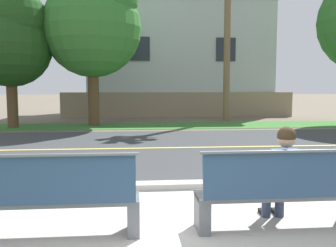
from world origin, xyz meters
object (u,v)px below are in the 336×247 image
Objects in this scene: bench_left at (50,199)px; seated_person_blue at (282,172)px; bench_right at (281,193)px; shade_tree_far_left at (12,39)px; shade_tree_left at (95,21)px.

seated_person_blue is (2.76, 0.17, 0.21)m from bench_left.
shade_tree_far_left is (-6.72, 11.85, 3.18)m from bench_right.
shade_tree_far_left reaches higher than seated_person_blue.
seated_person_blue is at bearing -59.78° from shade_tree_far_left.
seated_person_blue is 0.22× the size of shade_tree_far_left.
seated_person_blue reaches higher than bench_right.
bench_right is at bearing -60.44° from shade_tree_far_left.
bench_left is 2.78m from seated_person_blue.
shade_tree_left reaches higher than bench_left.
shade_tree_left is (3.33, 0.50, 0.89)m from shade_tree_far_left.
bench_right is (2.68, 0.00, 0.00)m from bench_left.
bench_right is at bearing -74.66° from shade_tree_left.
bench_right is at bearing -114.79° from seated_person_blue.
bench_left is 0.29× the size of shade_tree_left.
shade_tree_left is at bearing 105.89° from seated_person_blue.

